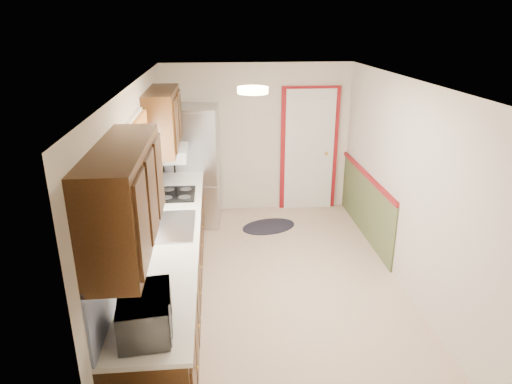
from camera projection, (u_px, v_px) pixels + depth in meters
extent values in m
cube|color=#CAAA8E|center=(277.00, 287.00, 5.46)|extent=(3.20, 5.20, 0.12)
cube|color=white|center=(281.00, 83.00, 4.62)|extent=(3.20, 5.20, 0.12)
cube|color=beige|center=(257.00, 139.00, 7.37)|extent=(3.20, 0.10, 2.40)
cube|color=beige|center=(336.00, 342.00, 2.71)|extent=(3.20, 0.10, 2.40)
cube|color=beige|center=(141.00, 198.00, 4.91)|extent=(0.10, 5.20, 2.40)
cube|color=beige|center=(410.00, 189.00, 5.17)|extent=(0.10, 5.20, 2.40)
cube|color=#341D0B|center=(171.00, 272.00, 4.92)|extent=(0.60, 4.00, 0.90)
cube|color=white|center=(170.00, 232.00, 4.76)|extent=(0.63, 4.00, 0.04)
cube|color=#4F6FC0|center=(138.00, 207.00, 4.63)|extent=(0.02, 4.00, 0.55)
cube|color=#341D0B|center=(125.00, 197.00, 3.21)|extent=(0.35, 1.40, 0.75)
cube|color=#341D0B|center=(163.00, 120.00, 5.73)|extent=(0.35, 1.20, 0.75)
cube|color=white|center=(136.00, 166.00, 4.58)|extent=(0.02, 1.00, 0.90)
cube|color=#E44A2A|center=(137.00, 132.00, 4.46)|extent=(0.05, 1.12, 0.24)
cube|color=#B7B7BC|center=(170.00, 226.00, 4.84)|extent=(0.52, 0.82, 0.02)
cube|color=white|center=(170.00, 153.00, 5.94)|extent=(0.45, 0.60, 0.15)
cube|color=maroon|center=(309.00, 150.00, 7.49)|extent=(0.94, 0.05, 2.08)
cube|color=white|center=(309.00, 151.00, 7.46)|extent=(0.80, 0.04, 2.00)
cube|color=#4B5530|center=(365.00, 206.00, 6.69)|extent=(0.02, 2.30, 0.90)
cube|color=maroon|center=(367.00, 175.00, 6.52)|extent=(0.04, 2.30, 0.06)
cylinder|color=#FFD88C|center=(253.00, 90.00, 4.42)|extent=(0.30, 0.30, 0.06)
imported|color=white|center=(145.00, 310.00, 3.15)|extent=(0.34, 0.55, 0.35)
cube|color=#B7B7BC|center=(194.00, 166.00, 6.96)|extent=(0.81, 0.76, 1.82)
cylinder|color=black|center=(175.00, 181.00, 6.61)|extent=(0.02, 0.02, 1.28)
ellipsoid|color=black|center=(269.00, 226.00, 7.06)|extent=(0.98, 0.79, 0.01)
cube|color=black|center=(176.00, 194.00, 5.73)|extent=(0.47, 0.56, 0.02)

